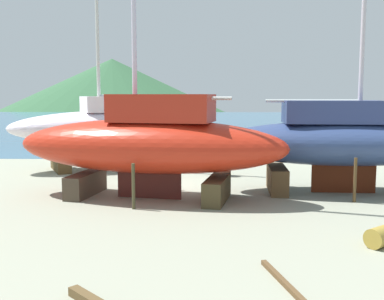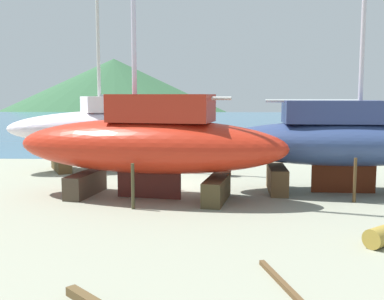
{
  "view_description": "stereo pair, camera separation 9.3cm",
  "coord_description": "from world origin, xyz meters",
  "px_view_note": "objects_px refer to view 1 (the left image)",
  "views": [
    {
      "loc": [
        1.26,
        -20.01,
        4.02
      ],
      "look_at": [
        0.82,
        0.8,
        1.55
      ],
      "focal_mm": 43.48,
      "sensor_mm": 36.0,
      "label": 1
    },
    {
      "loc": [
        1.36,
        -20.01,
        4.02
      ],
      "look_at": [
        0.82,
        0.8,
        1.55
      ],
      "focal_mm": 43.48,
      "sensor_mm": 36.0,
      "label": 2
    }
  ],
  "objects_px": {
    "sailboat_mid_port": "(150,143)",
    "worker": "(203,156)",
    "sailboat_large_starboard": "(344,141)",
    "barrel_tipped_left": "(382,236)",
    "barrel_tipped_right": "(224,167)",
    "sailboat_far_slipway": "(110,126)"
  },
  "relations": [
    {
      "from": "sailboat_large_starboard",
      "to": "barrel_tipped_right",
      "type": "bearing_deg",
      "value": 143.35
    },
    {
      "from": "barrel_tipped_left",
      "to": "sailboat_far_slipway",
      "type": "bearing_deg",
      "value": 126.43
    },
    {
      "from": "worker",
      "to": "sailboat_far_slipway",
      "type": "bearing_deg",
      "value": 14.19
    },
    {
      "from": "sailboat_mid_port",
      "to": "sailboat_far_slipway",
      "type": "bearing_deg",
      "value": -56.9
    },
    {
      "from": "sailboat_far_slipway",
      "to": "worker",
      "type": "bearing_deg",
      "value": 141.22
    },
    {
      "from": "barrel_tipped_left",
      "to": "sailboat_mid_port",
      "type": "bearing_deg",
      "value": 140.2
    },
    {
      "from": "sailboat_mid_port",
      "to": "worker",
      "type": "bearing_deg",
      "value": -96.06
    },
    {
      "from": "sailboat_large_starboard",
      "to": "worker",
      "type": "relative_size",
      "value": 10.58
    },
    {
      "from": "sailboat_far_slipway",
      "to": "barrel_tipped_left",
      "type": "xyz_separation_m",
      "value": [
        9.91,
        -13.43,
        -2.07
      ]
    },
    {
      "from": "sailboat_mid_port",
      "to": "worker",
      "type": "relative_size",
      "value": 11.09
    },
    {
      "from": "sailboat_large_starboard",
      "to": "worker",
      "type": "bearing_deg",
      "value": 140.59
    },
    {
      "from": "sailboat_large_starboard",
      "to": "worker",
      "type": "height_order",
      "value": "sailboat_large_starboard"
    },
    {
      "from": "sailboat_large_starboard",
      "to": "worker",
      "type": "distance_m",
      "value": 7.96
    },
    {
      "from": "sailboat_mid_port",
      "to": "sailboat_large_starboard",
      "type": "height_order",
      "value": "sailboat_mid_port"
    },
    {
      "from": "sailboat_large_starboard",
      "to": "barrel_tipped_right",
      "type": "xyz_separation_m",
      "value": [
        -4.68,
        3.93,
        -1.7
      ]
    },
    {
      "from": "sailboat_large_starboard",
      "to": "barrel_tipped_right",
      "type": "relative_size",
      "value": 19.3
    },
    {
      "from": "sailboat_large_starboard",
      "to": "sailboat_mid_port",
      "type": "bearing_deg",
      "value": -167.83
    },
    {
      "from": "barrel_tipped_right",
      "to": "barrel_tipped_left",
      "type": "height_order",
      "value": "barrel_tipped_right"
    },
    {
      "from": "sailboat_large_starboard",
      "to": "sailboat_far_slipway",
      "type": "xyz_separation_m",
      "value": [
        -10.9,
        6.53,
        0.19
      ]
    },
    {
      "from": "sailboat_mid_port",
      "to": "barrel_tipped_right",
      "type": "bearing_deg",
      "value": -110.06
    },
    {
      "from": "sailboat_far_slipway",
      "to": "barrel_tipped_left",
      "type": "distance_m",
      "value": 16.81
    },
    {
      "from": "sailboat_mid_port",
      "to": "sailboat_far_slipway",
      "type": "height_order",
      "value": "sailboat_mid_port"
    }
  ]
}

